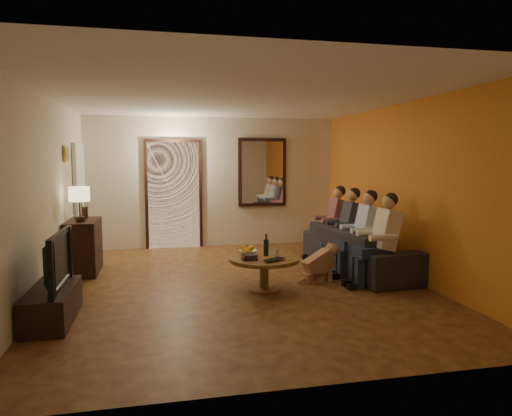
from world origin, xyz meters
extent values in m
cube|color=#462012|center=(0.00, 0.00, 0.00)|extent=(5.00, 6.00, 0.01)
cube|color=white|center=(0.00, 0.00, 2.60)|extent=(5.00, 6.00, 0.01)
cube|color=beige|center=(0.00, 3.00, 1.30)|extent=(5.00, 0.02, 2.60)
cube|color=beige|center=(0.00, -3.00, 1.30)|extent=(5.00, 0.02, 2.60)
cube|color=beige|center=(-2.50, 0.00, 1.30)|extent=(0.02, 6.00, 2.60)
cube|color=beige|center=(2.50, 0.00, 1.30)|extent=(0.02, 6.00, 2.60)
cube|color=orange|center=(2.49, 0.00, 1.30)|extent=(0.01, 6.00, 2.60)
cube|color=#FFE0A5|center=(-0.80, 2.98, 1.05)|extent=(1.00, 0.06, 2.10)
cube|color=black|center=(-0.80, 2.97, 1.05)|extent=(1.12, 0.04, 2.22)
cube|color=silver|center=(-0.55, 2.98, 0.90)|extent=(0.45, 0.03, 1.70)
cube|color=black|center=(1.00, 2.96, 1.50)|extent=(1.00, 0.05, 1.40)
cube|color=white|center=(1.00, 2.93, 1.50)|extent=(0.86, 0.02, 1.26)
cube|color=white|center=(-2.46, 2.30, 1.02)|extent=(0.06, 0.85, 2.04)
cube|color=#B28C33|center=(-2.47, 1.30, 1.85)|extent=(0.03, 0.28, 0.24)
cube|color=brown|center=(-2.46, 1.30, 1.85)|extent=(0.01, 0.22, 0.18)
cube|color=black|center=(-2.25, 1.18, 0.41)|extent=(0.45, 0.93, 0.83)
cube|color=black|center=(-2.25, -1.03, 0.18)|extent=(0.45, 1.11, 0.37)
imported|color=black|center=(-2.25, -1.03, 0.68)|extent=(1.06, 0.14, 0.61)
imported|color=black|center=(2.01, 0.42, 0.35)|extent=(2.47, 1.15, 0.70)
cylinder|color=brown|center=(0.27, -0.34, 0.23)|extent=(1.20, 1.20, 0.45)
imported|color=white|center=(0.09, -0.12, 0.48)|extent=(0.26, 0.26, 0.06)
cylinder|color=silver|center=(0.45, -0.29, 0.50)|extent=(0.06, 0.06, 0.10)
imported|color=black|center=(0.37, -0.62, 0.46)|extent=(0.39, 0.36, 0.03)
camera|label=1|loc=(-1.09, -6.20, 1.75)|focal=32.00mm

